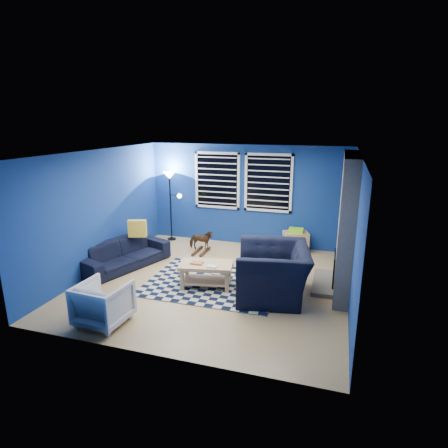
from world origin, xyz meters
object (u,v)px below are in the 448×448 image
armchair_bent (103,303)px  floor_lamp (170,185)px  sofa (124,254)px  armchair_big (273,272)px  cabinet (295,241)px  coffee_table (206,270)px  tv (350,200)px  rocking_horse (201,240)px

armchair_bent → floor_lamp: (-0.80, 4.20, 1.13)m
sofa → floor_lamp: size_ratio=1.13×
armchair_bent → armchair_big: bearing=-139.5°
cabinet → coffee_table: bearing=-136.7°
armchair_bent → cabinet: size_ratio=1.11×
cabinet → armchair_bent: bearing=-138.0°
tv → cabinet: bearing=167.7°
rocking_horse → floor_lamp: size_ratio=0.31×
tv → rocking_horse: size_ratio=1.78×
rocking_horse → coffee_table: size_ratio=0.52×
coffee_table → armchair_bent: bearing=-121.8°
armchair_bent → rocking_horse: armchair_bent is taller
armchair_big → coffee_table: size_ratio=1.32×
rocking_horse → coffee_table: bearing=-170.7°
coffee_table → cabinet: 2.86m
sofa → floor_lamp: bearing=15.0°
tv → armchair_bent: tv is taller
tv → armchair_bent: bearing=-132.0°
sofa → rocking_horse: (1.26, 1.34, 0.01)m
armchair_bent → cabinet: (2.43, 4.23, -0.08)m
armchair_bent → rocking_horse: (0.29, 3.47, -0.03)m
coffee_table → floor_lamp: size_ratio=0.60×
armchair_big → floor_lamp: (-3.12, 2.47, 1.01)m
tv → sofa: size_ratio=0.50×
floor_lamp → armchair_big: bearing=-38.4°
armchair_big → rocking_horse: (-2.03, 1.74, -0.15)m
tv → sofa: (-4.55, -1.84, -1.11)m
armchair_bent → sofa: bearing=-61.9°
tv → coffee_table: tv is taller
tv → floor_lamp: 4.39m
armchair_bent → floor_lamp: floor_lamp is taller
armchair_big → rocking_horse: bearing=-141.9°
floor_lamp → sofa: bearing=-94.6°
rocking_horse → sofa: bearing=122.6°
armchair_bent → cabinet: armchair_bent is taller
sofa → floor_lamp: (0.17, 2.07, 1.17)m
armchair_big → floor_lamp: floor_lamp is taller
armchair_bent → cabinet: 4.88m
armchair_bent → rocking_horse: bearing=-91.0°
cabinet → floor_lamp: bearing=162.3°
tv → floor_lamp: bearing=177.0°
armchair_big → armchair_bent: (-2.33, -1.73, -0.12)m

